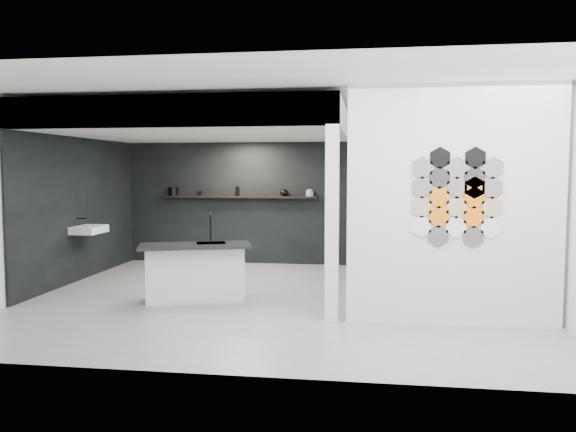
{
  "coord_description": "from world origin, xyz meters",
  "views": [
    {
      "loc": [
        1.24,
        -7.71,
        1.81
      ],
      "look_at": [
        0.1,
        0.3,
        1.15
      ],
      "focal_mm": 35.0,
      "sensor_mm": 36.0,
      "label": 1
    }
  ],
  "objects_px": {
    "wall_basin": "(89,230)",
    "stockpot": "(173,191)",
    "glass_vase": "(310,193)",
    "partition_panel": "(453,206)",
    "utensil_cup": "(200,193)",
    "kettle": "(284,193)",
    "kitchen_island": "(196,271)",
    "bottle_dark": "(238,191)",
    "glass_bowl": "(310,193)"
  },
  "relations": [
    {
      "from": "utensil_cup",
      "to": "bottle_dark",
      "type": "bearing_deg",
      "value": 0.0
    },
    {
      "from": "kettle",
      "to": "bottle_dark",
      "type": "distance_m",
      "value": 0.91
    },
    {
      "from": "stockpot",
      "to": "bottle_dark",
      "type": "height_order",
      "value": "bottle_dark"
    },
    {
      "from": "glass_bowl",
      "to": "bottle_dark",
      "type": "bearing_deg",
      "value": 180.0
    },
    {
      "from": "kitchen_island",
      "to": "stockpot",
      "type": "relative_size",
      "value": 8.53
    },
    {
      "from": "wall_basin",
      "to": "kitchen_island",
      "type": "height_order",
      "value": "kitchen_island"
    },
    {
      "from": "glass_bowl",
      "to": "stockpot",
      "type": "bearing_deg",
      "value": 180.0
    },
    {
      "from": "partition_panel",
      "to": "kitchen_island",
      "type": "height_order",
      "value": "partition_panel"
    },
    {
      "from": "wall_basin",
      "to": "glass_vase",
      "type": "relative_size",
      "value": 4.44
    },
    {
      "from": "bottle_dark",
      "to": "kettle",
      "type": "bearing_deg",
      "value": 0.0
    },
    {
      "from": "bottle_dark",
      "to": "kitchen_island",
      "type": "bearing_deg",
      "value": -87.59
    },
    {
      "from": "kitchen_island",
      "to": "partition_panel",
      "type": "bearing_deg",
      "value": -30.44
    },
    {
      "from": "utensil_cup",
      "to": "glass_vase",
      "type": "bearing_deg",
      "value": 0.0
    },
    {
      "from": "stockpot",
      "to": "utensil_cup",
      "type": "distance_m",
      "value": 0.54
    },
    {
      "from": "partition_panel",
      "to": "kitchen_island",
      "type": "xyz_separation_m",
      "value": [
        -3.34,
        0.74,
        -0.99
      ]
    },
    {
      "from": "partition_panel",
      "to": "wall_basin",
      "type": "height_order",
      "value": "partition_panel"
    },
    {
      "from": "wall_basin",
      "to": "stockpot",
      "type": "distance_m",
      "value": 2.25
    },
    {
      "from": "kitchen_island",
      "to": "utensil_cup",
      "type": "xyz_separation_m",
      "value": [
        -0.89,
        3.13,
        0.95
      ]
    },
    {
      "from": "stockpot",
      "to": "bottle_dark",
      "type": "bearing_deg",
      "value": 0.0
    },
    {
      "from": "wall_basin",
      "to": "bottle_dark",
      "type": "height_order",
      "value": "bottle_dark"
    },
    {
      "from": "stockpot",
      "to": "glass_bowl",
      "type": "height_order",
      "value": "stockpot"
    },
    {
      "from": "glass_vase",
      "to": "partition_panel",
      "type": "bearing_deg",
      "value": -61.77
    },
    {
      "from": "kettle",
      "to": "stockpot",
      "type": "bearing_deg",
      "value": -173.47
    },
    {
      "from": "partition_panel",
      "to": "kettle",
      "type": "bearing_deg",
      "value": 123.57
    },
    {
      "from": "stockpot",
      "to": "wall_basin",
      "type": "bearing_deg",
      "value": -108.68
    },
    {
      "from": "stockpot",
      "to": "glass_vase",
      "type": "relative_size",
      "value": 1.42
    },
    {
      "from": "kitchen_island",
      "to": "wall_basin",
      "type": "bearing_deg",
      "value": 135.42
    },
    {
      "from": "glass_bowl",
      "to": "glass_vase",
      "type": "distance_m",
      "value": 0.02
    },
    {
      "from": "partition_panel",
      "to": "wall_basin",
      "type": "bearing_deg",
      "value": 161.77
    },
    {
      "from": "kitchen_island",
      "to": "stockpot",
      "type": "xyz_separation_m",
      "value": [
        -1.42,
        3.13,
        0.99
      ]
    },
    {
      "from": "stockpot",
      "to": "kettle",
      "type": "relative_size",
      "value": 1.24
    },
    {
      "from": "glass_bowl",
      "to": "partition_panel",
      "type": "bearing_deg",
      "value": -61.77
    },
    {
      "from": "wall_basin",
      "to": "stockpot",
      "type": "xyz_separation_m",
      "value": [
        0.7,
        2.07,
        0.55
      ]
    },
    {
      "from": "glass_bowl",
      "to": "bottle_dark",
      "type": "xyz_separation_m",
      "value": [
        -1.4,
        0.0,
        0.04
      ]
    },
    {
      "from": "stockpot",
      "to": "kitchen_island",
      "type": "bearing_deg",
      "value": -65.53
    },
    {
      "from": "kettle",
      "to": "glass_vase",
      "type": "relative_size",
      "value": 1.15
    },
    {
      "from": "stockpot",
      "to": "utensil_cup",
      "type": "bearing_deg",
      "value": 0.0
    },
    {
      "from": "bottle_dark",
      "to": "utensil_cup",
      "type": "xyz_separation_m",
      "value": [
        -0.76,
        0.0,
        -0.05
      ]
    },
    {
      "from": "kitchen_island",
      "to": "bottle_dark",
      "type": "height_order",
      "value": "bottle_dark"
    },
    {
      "from": "wall_basin",
      "to": "kettle",
      "type": "relative_size",
      "value": 3.88
    },
    {
      "from": "stockpot",
      "to": "glass_vase",
      "type": "xyz_separation_m",
      "value": [
        2.69,
        0.0,
        -0.01
      ]
    },
    {
      "from": "kitchen_island",
      "to": "utensil_cup",
      "type": "relative_size",
      "value": 19.23
    },
    {
      "from": "glass_bowl",
      "to": "kitchen_island",
      "type": "bearing_deg",
      "value": -112.09
    },
    {
      "from": "wall_basin",
      "to": "kettle",
      "type": "bearing_deg",
      "value": 35.46
    },
    {
      "from": "stockpot",
      "to": "bottle_dark",
      "type": "distance_m",
      "value": 1.29
    },
    {
      "from": "wall_basin",
      "to": "utensil_cup",
      "type": "height_order",
      "value": "utensil_cup"
    },
    {
      "from": "partition_panel",
      "to": "bottle_dark",
      "type": "bearing_deg",
      "value": 131.96
    },
    {
      "from": "partition_panel",
      "to": "stockpot",
      "type": "relative_size",
      "value": 14.59
    },
    {
      "from": "wall_basin",
      "to": "kettle",
      "type": "height_order",
      "value": "kettle"
    },
    {
      "from": "glass_bowl",
      "to": "glass_vase",
      "type": "relative_size",
      "value": 1.09
    }
  ]
}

